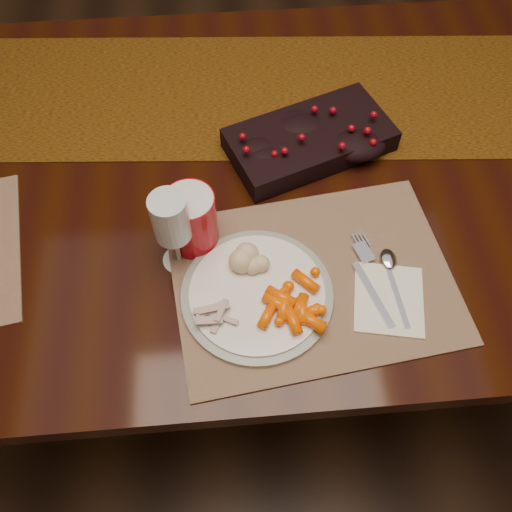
{
  "coord_description": "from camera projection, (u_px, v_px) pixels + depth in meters",
  "views": [
    {
      "loc": [
        -0.08,
        -0.72,
        1.56
      ],
      "look_at": [
        -0.04,
        -0.25,
        0.8
      ],
      "focal_mm": 38.0,
      "sensor_mm": 36.0,
      "label": 1
    }
  ],
  "objects": [
    {
      "name": "wine_glass",
      "position": [
        174.0,
        233.0,
        0.88
      ],
      "size": [
        0.07,
        0.07,
        0.17
      ],
      "primitive_type": null,
      "rotation": [
        0.0,
        0.0,
        0.09
      ],
      "color": "white",
      "rests_on": "dining_table"
    },
    {
      "name": "dinner_plate",
      "position": [
        257.0,
        294.0,
        0.91
      ],
      "size": [
        0.26,
        0.26,
        0.01
      ],
      "primitive_type": "cylinder",
      "rotation": [
        0.0,
        0.0,
        0.01
      ],
      "color": "white",
      "rests_on": "placemat_main"
    },
    {
      "name": "turkey_shreds",
      "position": [
        220.0,
        313.0,
        0.87
      ],
      "size": [
        0.09,
        0.08,
        0.02
      ],
      "primitive_type": null,
      "rotation": [
        0.0,
        0.0,
        0.34
      ],
      "color": "tan",
      "rests_on": "dinner_plate"
    },
    {
      "name": "floor",
      "position": [
        262.0,
        323.0,
        1.71
      ],
      "size": [
        5.0,
        5.0,
        0.0
      ],
      "primitive_type": "plane",
      "color": "black",
      "rests_on": "ground"
    },
    {
      "name": "napkin",
      "position": [
        389.0,
        299.0,
        0.91
      ],
      "size": [
        0.14,
        0.15,
        0.0
      ],
      "primitive_type": "cube",
      "rotation": [
        0.0,
        0.0,
        -0.2
      ],
      "color": "white",
      "rests_on": "placemat_main"
    },
    {
      "name": "table_runner",
      "position": [
        280.0,
        94.0,
        1.18
      ],
      "size": [
        1.91,
        0.53,
        0.0
      ],
      "primitive_type": "cube",
      "rotation": [
        0.0,
        0.0,
        -0.07
      ],
      "color": "#512A0B",
      "rests_on": "dining_table"
    },
    {
      "name": "placemat_main",
      "position": [
        313.0,
        279.0,
        0.93
      ],
      "size": [
        0.51,
        0.4,
        0.0
      ],
      "primitive_type": "cube",
      "rotation": [
        0.0,
        0.0,
        0.12
      ],
      "color": "#84634B",
      "rests_on": "dining_table"
    },
    {
      "name": "fork",
      "position": [
        371.0,
        283.0,
        0.92
      ],
      "size": [
        0.07,
        0.17,
        0.0
      ],
      "primitive_type": null,
      "rotation": [
        0.0,
        0.0,
        0.29
      ],
      "color": "silver",
      "rests_on": "napkin"
    },
    {
      "name": "mashed_potatoes",
      "position": [
        250.0,
        258.0,
        0.91
      ],
      "size": [
        0.08,
        0.07,
        0.04
      ],
      "primitive_type": null,
      "rotation": [
        0.0,
        0.0,
        0.14
      ],
      "color": "#DAC274",
      "rests_on": "dinner_plate"
    },
    {
      "name": "centerpiece",
      "position": [
        310.0,
        137.0,
        1.07
      ],
      "size": [
        0.35,
        0.26,
        0.06
      ],
      "primitive_type": null,
      "rotation": [
        0.0,
        0.0,
        0.36
      ],
      "color": "black",
      "rests_on": "table_runner"
    },
    {
      "name": "dining_table",
      "position": [
        263.0,
        261.0,
        1.39
      ],
      "size": [
        1.8,
        1.0,
        0.75
      ],
      "primitive_type": "cube",
      "color": "black",
      "rests_on": "floor"
    },
    {
      "name": "red_cup",
      "position": [
        192.0,
        220.0,
        0.92
      ],
      "size": [
        0.09,
        0.09,
        0.12
      ],
      "primitive_type": "cylinder",
      "rotation": [
        0.0,
        0.0,
        -0.08
      ],
      "color": "#B30B16",
      "rests_on": "placemat_main"
    },
    {
      "name": "baby_carrots",
      "position": [
        287.0,
        303.0,
        0.88
      ],
      "size": [
        0.13,
        0.11,
        0.02
      ],
      "primitive_type": null,
      "rotation": [
        0.0,
        0.0,
        -0.2
      ],
      "color": "#FF5D00",
      "rests_on": "dinner_plate"
    },
    {
      "name": "spoon",
      "position": [
        395.0,
        285.0,
        0.92
      ],
      "size": [
        0.04,
        0.14,
        0.0
      ],
      "primitive_type": null,
      "rotation": [
        0.0,
        0.0,
        0.07
      ],
      "color": "white",
      "rests_on": "napkin"
    }
  ]
}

